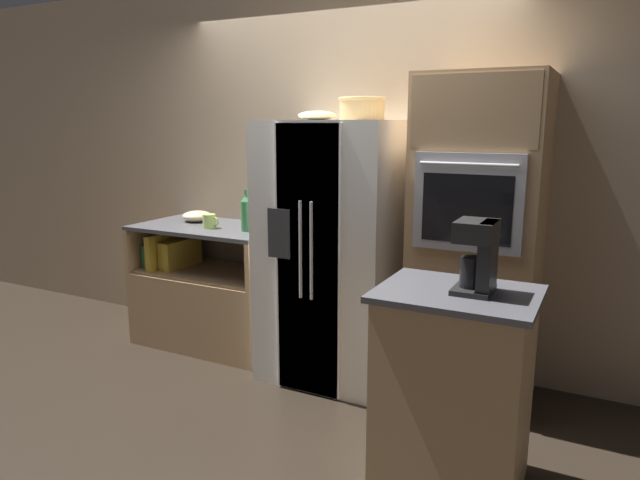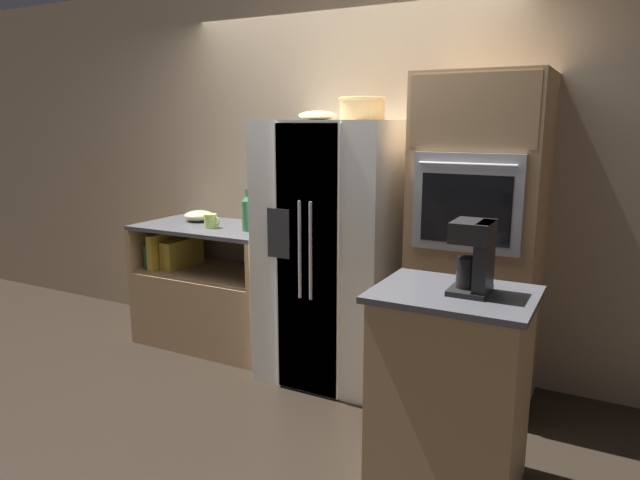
% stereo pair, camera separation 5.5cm
% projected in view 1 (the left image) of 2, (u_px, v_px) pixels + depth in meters
% --- Properties ---
extents(ground_plane, '(20.00, 20.00, 0.00)m').
position_uv_depth(ground_plane, '(313.00, 370.00, 4.04)').
color(ground_plane, black).
extents(wall_back, '(12.00, 0.06, 2.80)m').
position_uv_depth(wall_back, '(344.00, 167.00, 4.18)').
color(wall_back, tan).
rests_on(wall_back, ground_plane).
extents(counter_left, '(1.16, 0.68, 0.94)m').
position_uv_depth(counter_left, '(211.00, 299.00, 4.51)').
color(counter_left, tan).
rests_on(counter_left, ground_plane).
extents(refrigerator, '(0.88, 0.82, 1.74)m').
position_uv_depth(refrigerator, '(335.00, 251.00, 3.85)').
color(refrigerator, white).
rests_on(refrigerator, ground_plane).
extents(wall_oven, '(0.74, 0.67, 2.01)m').
position_uv_depth(wall_oven, '(477.00, 241.00, 3.49)').
color(wall_oven, tan).
rests_on(wall_oven, ground_plane).
extents(island_counter, '(0.72, 0.58, 0.97)m').
position_uv_depth(island_counter, '(453.00, 388.00, 2.70)').
color(island_counter, tan).
rests_on(island_counter, ground_plane).
extents(wicker_basket, '(0.31, 0.31, 0.14)m').
position_uv_depth(wicker_basket, '(362.00, 108.00, 3.68)').
color(wicker_basket, tan).
rests_on(wicker_basket, refrigerator).
extents(fruit_bowl, '(0.26, 0.26, 0.06)m').
position_uv_depth(fruit_bowl, '(317.00, 115.00, 3.85)').
color(fruit_bowl, beige).
rests_on(fruit_bowl, refrigerator).
extents(bottle_tall, '(0.09, 0.09, 0.30)m').
position_uv_depth(bottle_tall, '(247.00, 212.00, 4.15)').
color(bottle_tall, '#33723F').
rests_on(bottle_tall, counter_left).
extents(mug, '(0.14, 0.10, 0.10)m').
position_uv_depth(mug, '(210.00, 221.00, 4.27)').
color(mug, '#B2D166').
rests_on(mug, counter_left).
extents(mixing_bowl, '(0.23, 0.23, 0.08)m').
position_uv_depth(mixing_bowl, '(197.00, 216.00, 4.57)').
color(mixing_bowl, beige).
rests_on(mixing_bowl, counter_left).
extents(coffee_maker, '(0.17, 0.21, 0.33)m').
position_uv_depth(coffee_maker, '(480.00, 254.00, 2.53)').
color(coffee_maker, black).
rests_on(coffee_maker, island_counter).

